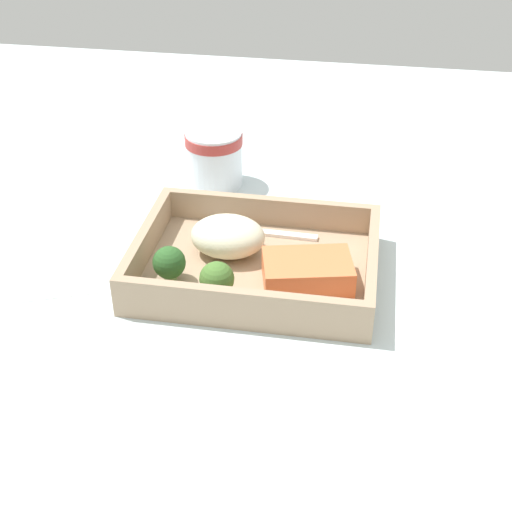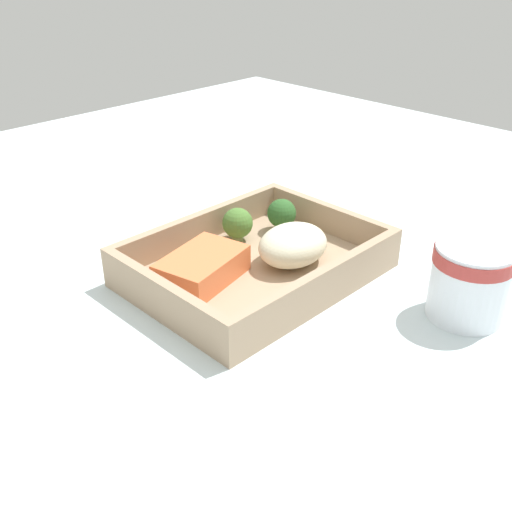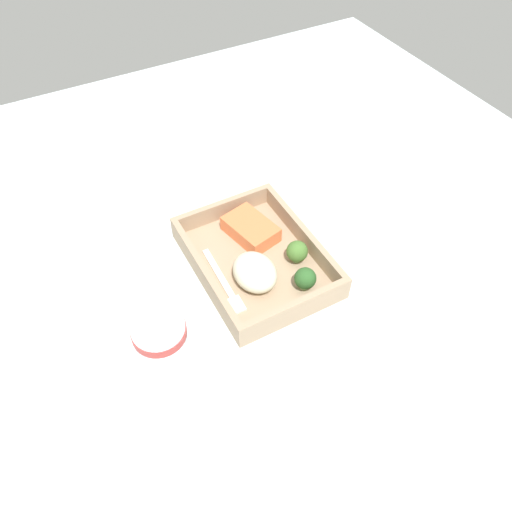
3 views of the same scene
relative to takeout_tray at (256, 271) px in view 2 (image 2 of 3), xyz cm
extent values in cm
cube|color=silver|center=(0.00, 0.00, -1.60)|extent=(160.00, 160.00, 2.00)
cube|color=tan|center=(0.00, 0.00, 0.00)|extent=(28.90, 21.75, 1.20)
cube|color=tan|center=(0.00, -10.28, 2.52)|extent=(28.90, 1.20, 3.84)
cube|color=tan|center=(0.00, 10.28, 2.52)|extent=(28.90, 1.20, 3.84)
cube|color=tan|center=(-13.85, 0.00, 2.52)|extent=(1.20, 19.35, 3.84)
cube|color=tan|center=(13.85, 0.00, 2.52)|extent=(1.20, 19.35, 3.84)
cube|color=#EF7543|center=(-6.50, 2.35, 2.19)|extent=(11.56, 8.96, 3.19)
ellipsoid|color=beige|center=(3.95, -2.38, 3.02)|extent=(9.29, 7.46, 4.84)
cylinder|color=#7FA766|center=(9.49, 4.63, 1.35)|extent=(1.48, 1.48, 1.51)
sphere|color=#2D5B27|center=(9.49, 4.63, 3.18)|extent=(3.91, 3.91, 3.91)
cylinder|color=#78975B|center=(3.34, 6.74, 1.29)|extent=(1.52, 1.52, 1.39)
sphere|color=#497530|center=(3.34, 6.74, 3.09)|extent=(4.01, 4.01, 4.01)
cube|color=white|center=(-0.62, -7.45, 0.82)|extent=(12.43, 1.51, 0.44)
cube|color=white|center=(7.28, -7.71, 0.82)|extent=(3.47, 2.31, 0.44)
cylinder|color=white|center=(10.01, -22.13, 3.62)|extent=(8.17, 8.17, 8.44)
cylinder|color=#B23833|center=(10.01, -22.13, 6.68)|extent=(8.42, 8.42, 1.52)
cube|color=white|center=(24.17, 2.77, -0.48)|extent=(13.71, 15.36, 0.24)
camera|label=1|loc=(-12.04, 70.33, 50.14)|focal=50.00mm
camera|label=2|loc=(-44.58, -44.64, 36.52)|focal=42.00mm
camera|label=3|loc=(53.38, -28.89, 70.73)|focal=35.00mm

